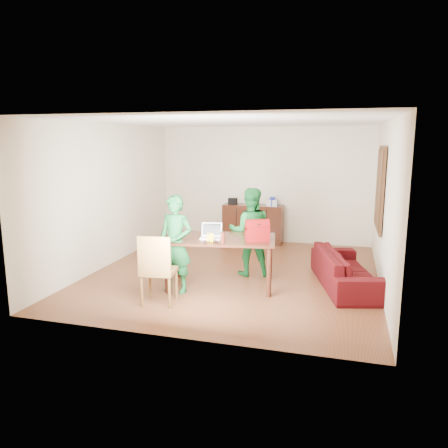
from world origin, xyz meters
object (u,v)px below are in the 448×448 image
(person_far, at_px, (250,232))
(laptop, at_px, (211,236))
(bottle, at_px, (223,237))
(sofa, at_px, (346,269))
(person_near, at_px, (175,244))
(red_bag, at_px, (257,232))
(table, at_px, (221,244))
(chair, at_px, (159,283))

(person_far, distance_m, laptop, 0.99)
(person_far, distance_m, bottle, 1.14)
(laptop, xyz_separation_m, bottle, (0.27, -0.24, 0.05))
(laptop, distance_m, sofa, 2.31)
(person_far, bearing_deg, bottle, 66.30)
(person_near, bearing_deg, red_bag, 23.62)
(person_far, xyz_separation_m, bottle, (-0.19, -1.11, 0.13))
(table, distance_m, person_near, 0.75)
(chair, relative_size, sofa, 0.52)
(table, bearing_deg, red_bag, -12.56)
(person_near, distance_m, bottle, 0.77)
(person_far, bearing_deg, chair, 47.10)
(person_near, relative_size, laptop, 4.25)
(bottle, bearing_deg, person_far, 80.35)
(person_far, relative_size, laptop, 4.29)
(chair, bearing_deg, red_bag, 29.62)
(red_bag, bearing_deg, laptop, 160.56)
(table, bearing_deg, sofa, 6.79)
(person_near, height_order, laptop, person_near)
(person_near, xyz_separation_m, person_far, (0.94, 1.20, 0.01))
(bottle, bearing_deg, person_near, -173.09)
(table, height_order, person_near, person_near)
(laptop, xyz_separation_m, red_bag, (0.75, 0.05, 0.09))
(person_near, relative_size, red_bag, 4.28)
(table, bearing_deg, chair, -132.55)
(table, bearing_deg, person_far, 58.77)
(table, distance_m, laptop, 0.23)
(chair, bearing_deg, person_far, 53.79)
(red_bag, bearing_deg, person_far, 86.30)
(red_bag, xyz_separation_m, sofa, (1.38, 0.60, -0.67))
(sofa, bearing_deg, chair, 105.31)
(chair, height_order, sofa, chair)
(table, bearing_deg, bottle, -77.81)
(person_near, bearing_deg, chair, -87.65)
(person_far, height_order, red_bag, person_far)
(table, bearing_deg, laptop, -155.99)
(person_near, height_order, sofa, person_near)
(table, height_order, person_far, person_far)
(chair, height_order, bottle, chair)
(person_near, xyz_separation_m, red_bag, (1.23, 0.39, 0.18))
(person_near, distance_m, laptop, 0.59)
(red_bag, bearing_deg, table, 152.92)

